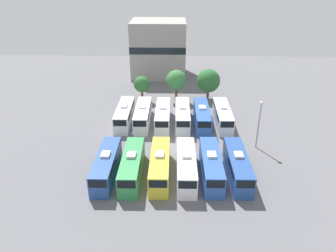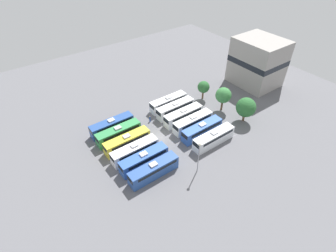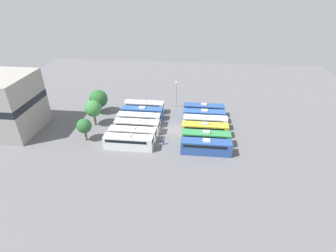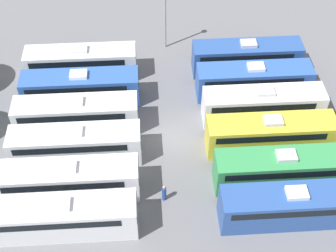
{
  "view_description": "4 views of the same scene",
  "coord_description": "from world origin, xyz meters",
  "px_view_note": "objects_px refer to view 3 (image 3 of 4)",
  "views": [
    {
      "loc": [
        0.26,
        -47.18,
        26.59
      ],
      "look_at": [
        -0.77,
        1.16,
        3.02
      ],
      "focal_mm": 35.0,
      "sensor_mm": 36.0,
      "label": 1
    },
    {
      "loc": [
        40.08,
        -27.4,
        43.06
      ],
      "look_at": [
        0.89,
        1.34,
        3.3
      ],
      "focal_mm": 28.0,
      "sensor_mm": 36.0,
      "label": 2
    },
    {
      "loc": [
        -57.31,
        -5.38,
        34.57
      ],
      "look_at": [
        -1.3,
        0.58,
        1.9
      ],
      "focal_mm": 28.0,
      "sensor_mm": 36.0,
      "label": 3
    },
    {
      "loc": [
        -28.61,
        2.08,
        31.85
      ],
      "look_at": [
        0.08,
        0.29,
        1.42
      ],
      "focal_mm": 50.0,
      "sensor_mm": 36.0,
      "label": 4
    }
  ],
  "objects_px": {
    "tree_2": "(98,99)",
    "bus_6": "(128,142)",
    "bus_8": "(137,126)",
    "bus_10": "(142,113)",
    "bus_1": "(206,138)",
    "bus_2": "(205,129)",
    "tree_1": "(93,109)",
    "bus_7": "(133,134)",
    "bus_11": "(144,107)",
    "tree_0": "(84,126)",
    "bus_3": "(205,122)",
    "bus_0": "(206,147)",
    "bus_9": "(139,119)",
    "bus_5": "(204,110)",
    "bus_4": "(204,116)",
    "depot_building": "(9,104)",
    "worker_person": "(164,142)",
    "light_pole": "(176,90)"
  },
  "relations": [
    {
      "from": "tree_0",
      "to": "tree_2",
      "type": "relative_size",
      "value": 0.83
    },
    {
      "from": "tree_0",
      "to": "bus_2",
      "type": "bearing_deg",
      "value": -79.76
    },
    {
      "from": "bus_2",
      "to": "bus_5",
      "type": "bearing_deg",
      "value": 0.77
    },
    {
      "from": "bus_5",
      "to": "worker_person",
      "type": "bearing_deg",
      "value": 149.36
    },
    {
      "from": "bus_1",
      "to": "bus_10",
      "type": "bearing_deg",
      "value": 57.38
    },
    {
      "from": "bus_8",
      "to": "bus_5",
      "type": "bearing_deg",
      "value": -56.64
    },
    {
      "from": "bus_4",
      "to": "bus_8",
      "type": "bearing_deg",
      "value": 113.61
    },
    {
      "from": "tree_2",
      "to": "bus_6",
      "type": "bearing_deg",
      "value": -143.38
    },
    {
      "from": "bus_3",
      "to": "bus_9",
      "type": "height_order",
      "value": "same"
    },
    {
      "from": "bus_1",
      "to": "bus_8",
      "type": "height_order",
      "value": "same"
    },
    {
      "from": "light_pole",
      "to": "bus_5",
      "type": "bearing_deg",
      "value": -118.99
    },
    {
      "from": "tree_2",
      "to": "bus_4",
      "type": "bearing_deg",
      "value": -94.16
    },
    {
      "from": "bus_11",
      "to": "tree_1",
      "type": "relative_size",
      "value": 1.61
    },
    {
      "from": "bus_2",
      "to": "tree_0",
      "type": "distance_m",
      "value": 28.78
    },
    {
      "from": "bus_5",
      "to": "bus_8",
      "type": "xyz_separation_m",
      "value": [
        -11.02,
        16.75,
        0.0
      ]
    },
    {
      "from": "bus_6",
      "to": "tree_0",
      "type": "relative_size",
      "value": 1.97
    },
    {
      "from": "tree_0",
      "to": "tree_2",
      "type": "xyz_separation_m",
      "value": [
        14.4,
        1.48,
        0.41
      ]
    },
    {
      "from": "depot_building",
      "to": "bus_0",
      "type": "bearing_deg",
      "value": -96.08
    },
    {
      "from": "bus_5",
      "to": "bus_10",
      "type": "height_order",
      "value": "same"
    },
    {
      "from": "bus_1",
      "to": "bus_8",
      "type": "bearing_deg",
      "value": 77.81
    },
    {
      "from": "bus_7",
      "to": "bus_8",
      "type": "relative_size",
      "value": 1.0
    },
    {
      "from": "bus_0",
      "to": "bus_9",
      "type": "distance_m",
      "value": 20.38
    },
    {
      "from": "depot_building",
      "to": "worker_person",
      "type": "bearing_deg",
      "value": -94.04
    },
    {
      "from": "bus_6",
      "to": "worker_person",
      "type": "height_order",
      "value": "bus_6"
    },
    {
      "from": "bus_2",
      "to": "depot_building",
      "type": "distance_m",
      "value": 48.17
    },
    {
      "from": "bus_8",
      "to": "bus_10",
      "type": "xyz_separation_m",
      "value": [
        7.27,
        0.04,
        0.0
      ]
    },
    {
      "from": "tree_1",
      "to": "bus_6",
      "type": "bearing_deg",
      "value": -130.65
    },
    {
      "from": "tree_0",
      "to": "tree_1",
      "type": "xyz_separation_m",
      "value": [
        7.41,
        0.37,
        0.87
      ]
    },
    {
      "from": "bus_0",
      "to": "bus_4",
      "type": "height_order",
      "value": "same"
    },
    {
      "from": "tree_1",
      "to": "tree_2",
      "type": "bearing_deg",
      "value": 9.04
    },
    {
      "from": "bus_6",
      "to": "worker_person",
      "type": "relative_size",
      "value": 6.44
    },
    {
      "from": "bus_2",
      "to": "tree_0",
      "type": "bearing_deg",
      "value": 100.24
    },
    {
      "from": "bus_7",
      "to": "tree_0",
      "type": "bearing_deg",
      "value": 95.9
    },
    {
      "from": "bus_8",
      "to": "tree_0",
      "type": "xyz_separation_m",
      "value": [
        -4.91,
        11.35,
        2.13
      ]
    },
    {
      "from": "bus_8",
      "to": "tree_2",
      "type": "xyz_separation_m",
      "value": [
        9.49,
        12.83,
        2.54
      ]
    },
    {
      "from": "bus_3",
      "to": "light_pole",
      "type": "bearing_deg",
      "value": 35.63
    },
    {
      "from": "bus_11",
      "to": "worker_person",
      "type": "relative_size",
      "value": 6.44
    },
    {
      "from": "tree_2",
      "to": "bus_8",
      "type": "bearing_deg",
      "value": -126.49
    },
    {
      "from": "bus_4",
      "to": "depot_building",
      "type": "height_order",
      "value": "depot_building"
    },
    {
      "from": "bus_4",
      "to": "tree_1",
      "type": "distance_m",
      "value": 29.07
    },
    {
      "from": "bus_1",
      "to": "bus_5",
      "type": "relative_size",
      "value": 1.0
    },
    {
      "from": "bus_3",
      "to": "tree_1",
      "type": "xyz_separation_m",
      "value": [
        -1.36,
        28.71,
        2.99
      ]
    },
    {
      "from": "bus_1",
      "to": "bus_6",
      "type": "distance_m",
      "value": 17.86
    },
    {
      "from": "bus_0",
      "to": "bus_7",
      "type": "bearing_deg",
      "value": 78.51
    },
    {
      "from": "depot_building",
      "to": "bus_8",
      "type": "bearing_deg",
      "value": -86.0
    },
    {
      "from": "bus_6",
      "to": "bus_9",
      "type": "distance_m",
      "value": 10.85
    },
    {
      "from": "depot_building",
      "to": "bus_9",
      "type": "bearing_deg",
      "value": -79.28
    },
    {
      "from": "bus_3",
      "to": "bus_10",
      "type": "bearing_deg",
      "value": 78.67
    },
    {
      "from": "bus_2",
      "to": "tree_1",
      "type": "xyz_separation_m",
      "value": [
        2.3,
        28.61,
        2.99
      ]
    },
    {
      "from": "bus_7",
      "to": "bus_11",
      "type": "relative_size",
      "value": 1.0
    }
  ]
}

